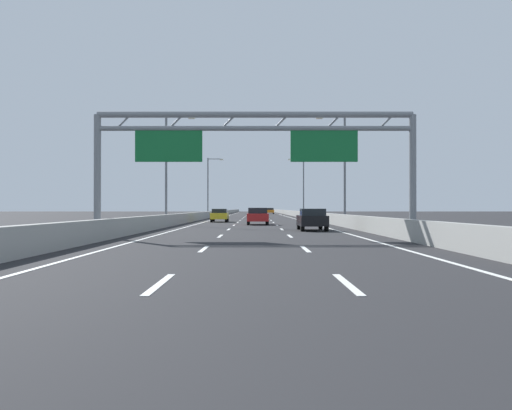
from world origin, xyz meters
The scene contains 50 objects.
ground_plane centered at (0.00, 100.00, 0.00)m, with size 260.00×260.00×0.00m, color #262628.
lane_dash_left_1 centered at (-1.80, 12.50, 0.01)m, with size 0.16×3.00×0.01m, color white.
lane_dash_left_2 centered at (-1.80, 21.50, 0.01)m, with size 0.16×3.00×0.01m, color white.
lane_dash_left_3 centered at (-1.80, 30.50, 0.01)m, with size 0.16×3.00×0.01m, color white.
lane_dash_left_4 centered at (-1.80, 39.50, 0.01)m, with size 0.16×3.00×0.01m, color white.
lane_dash_left_5 centered at (-1.80, 48.50, 0.01)m, with size 0.16×3.00×0.01m, color white.
lane_dash_left_6 centered at (-1.80, 57.50, 0.01)m, with size 0.16×3.00×0.01m, color white.
lane_dash_left_7 centered at (-1.80, 66.50, 0.01)m, with size 0.16×3.00×0.01m, color white.
lane_dash_left_8 centered at (-1.80, 75.50, 0.01)m, with size 0.16×3.00×0.01m, color white.
lane_dash_left_9 centered at (-1.80, 84.50, 0.01)m, with size 0.16×3.00×0.01m, color white.
lane_dash_left_10 centered at (-1.80, 93.50, 0.01)m, with size 0.16×3.00×0.01m, color white.
lane_dash_left_11 centered at (-1.80, 102.50, 0.01)m, with size 0.16×3.00×0.01m, color white.
lane_dash_left_12 centered at (-1.80, 111.50, 0.01)m, with size 0.16×3.00×0.01m, color white.
lane_dash_left_13 centered at (-1.80, 120.50, 0.01)m, with size 0.16×3.00×0.01m, color white.
lane_dash_left_14 centered at (-1.80, 129.50, 0.01)m, with size 0.16×3.00×0.01m, color white.
lane_dash_left_15 centered at (-1.80, 138.50, 0.01)m, with size 0.16×3.00×0.01m, color white.
lane_dash_left_16 centered at (-1.80, 147.50, 0.01)m, with size 0.16×3.00×0.01m, color white.
lane_dash_left_17 centered at (-1.80, 156.50, 0.01)m, with size 0.16×3.00×0.01m, color white.
lane_dash_right_1 centered at (1.80, 12.50, 0.01)m, with size 0.16×3.00×0.01m, color white.
lane_dash_right_2 centered at (1.80, 21.50, 0.01)m, with size 0.16×3.00×0.01m, color white.
lane_dash_right_3 centered at (1.80, 30.50, 0.01)m, with size 0.16×3.00×0.01m, color white.
lane_dash_right_4 centered at (1.80, 39.50, 0.01)m, with size 0.16×3.00×0.01m, color white.
lane_dash_right_5 centered at (1.80, 48.50, 0.01)m, with size 0.16×3.00×0.01m, color white.
lane_dash_right_6 centered at (1.80, 57.50, 0.01)m, with size 0.16×3.00×0.01m, color white.
lane_dash_right_7 centered at (1.80, 66.50, 0.01)m, with size 0.16×3.00×0.01m, color white.
lane_dash_right_8 centered at (1.80, 75.50, 0.01)m, with size 0.16×3.00×0.01m, color white.
lane_dash_right_9 centered at (1.80, 84.50, 0.01)m, with size 0.16×3.00×0.01m, color white.
lane_dash_right_10 centered at (1.80, 93.50, 0.01)m, with size 0.16×3.00×0.01m, color white.
lane_dash_right_11 centered at (1.80, 102.50, 0.01)m, with size 0.16×3.00×0.01m, color white.
lane_dash_right_12 centered at (1.80, 111.50, 0.01)m, with size 0.16×3.00×0.01m, color white.
lane_dash_right_13 centered at (1.80, 120.50, 0.01)m, with size 0.16×3.00×0.01m, color white.
lane_dash_right_14 centered at (1.80, 129.50, 0.01)m, with size 0.16×3.00×0.01m, color white.
lane_dash_right_15 centered at (1.80, 138.50, 0.01)m, with size 0.16×3.00×0.01m, color white.
lane_dash_right_16 centered at (1.80, 147.50, 0.01)m, with size 0.16×3.00×0.01m, color white.
lane_dash_right_17 centered at (1.80, 156.50, 0.01)m, with size 0.16×3.00×0.01m, color white.
edge_line_left centered at (-5.25, 88.00, 0.01)m, with size 0.16×176.00×0.01m, color white.
edge_line_right centered at (5.25, 88.00, 0.01)m, with size 0.16×176.00×0.01m, color white.
barrier_left centered at (-6.90, 110.00, 0.47)m, with size 0.45×220.00×0.95m.
barrier_right centered at (6.90, 110.00, 0.47)m, with size 0.45×220.00×0.95m.
sign_gantry centered at (-0.10, 29.95, 4.82)m, with size 16.35×0.36×6.36m.
streetlamp_left_mid centered at (-7.47, 49.65, 5.40)m, with size 2.58×0.28×9.50m.
streetlamp_right_mid centered at (7.47, 49.65, 5.40)m, with size 2.58×0.28×9.50m.
streetlamp_left_far centered at (-7.47, 91.15, 5.40)m, with size 2.58×0.28×9.50m.
streetlamp_right_far centered at (7.47, 91.15, 5.40)m, with size 2.58×0.28×9.50m.
silver_car centered at (-0.01, 88.35, 0.76)m, with size 1.82×4.63×1.45m.
orange_car centered at (3.52, 137.73, 0.75)m, with size 1.79×4.66×1.46m.
yellow_car centered at (-3.73, 59.53, 0.71)m, with size 1.71×4.14×1.37m.
black_car centered at (3.67, 37.76, 0.74)m, with size 1.70×4.26×1.41m.
red_car centered at (0.20, 50.24, 0.76)m, with size 1.85×4.11×1.47m.
blue_car centered at (-0.03, 77.39, 0.77)m, with size 1.82×4.45×1.48m.
Camera 1 is at (0.05, 1.82, 1.46)m, focal length 39.01 mm.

